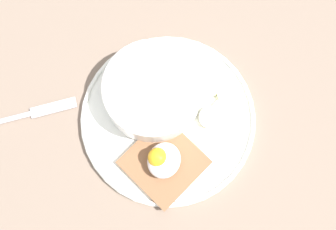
{
  "coord_description": "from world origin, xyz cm",
  "views": [
    {
      "loc": [
        -15.3,
        -6.02,
        70.79
      ],
      "look_at": [
        0.0,
        0.0,
        5.0
      ],
      "focal_mm": 50.0,
      "sensor_mm": 36.0,
      "label": 1
    }
  ],
  "objects_px": {
    "poached_egg": "(163,160)",
    "banana_slice_back": "(210,118)",
    "knife": "(34,113)",
    "banana_slice_left": "(209,86)",
    "oatmeal_bowl": "(153,92)",
    "banana_slice_front": "(223,110)",
    "toast_slice": "(164,163)",
    "banana_slice_right": "(229,94)"
  },
  "relations": [
    {
      "from": "oatmeal_bowl",
      "to": "banana_slice_right",
      "type": "bearing_deg",
      "value": -66.41
    },
    {
      "from": "banana_slice_front",
      "to": "banana_slice_right",
      "type": "distance_m",
      "value": 0.03
    },
    {
      "from": "toast_slice",
      "to": "knife",
      "type": "height_order",
      "value": "toast_slice"
    },
    {
      "from": "oatmeal_bowl",
      "to": "banana_slice_back",
      "type": "xyz_separation_m",
      "value": [
        0.0,
        -0.09,
        -0.02
      ]
    },
    {
      "from": "toast_slice",
      "to": "banana_slice_back",
      "type": "distance_m",
      "value": 0.09
    },
    {
      "from": "oatmeal_bowl",
      "to": "banana_slice_front",
      "type": "xyz_separation_m",
      "value": [
        0.02,
        -0.1,
        -0.02
      ]
    },
    {
      "from": "toast_slice",
      "to": "banana_slice_left",
      "type": "xyz_separation_m",
      "value": [
        0.13,
        -0.02,
        -0.0
      ]
    },
    {
      "from": "banana_slice_front",
      "to": "banana_slice_left",
      "type": "height_order",
      "value": "banana_slice_left"
    },
    {
      "from": "oatmeal_bowl",
      "to": "knife",
      "type": "relative_size",
      "value": 1.28
    },
    {
      "from": "banana_slice_back",
      "to": "banana_slice_right",
      "type": "relative_size",
      "value": 1.07
    },
    {
      "from": "banana_slice_front",
      "to": "banana_slice_left",
      "type": "bearing_deg",
      "value": 49.36
    },
    {
      "from": "banana_slice_right",
      "to": "oatmeal_bowl",
      "type": "bearing_deg",
      "value": 113.59
    },
    {
      "from": "knife",
      "to": "banana_slice_left",
      "type": "bearing_deg",
      "value": -60.31
    },
    {
      "from": "banana_slice_right",
      "to": "banana_slice_back",
      "type": "bearing_deg",
      "value": 163.16
    },
    {
      "from": "oatmeal_bowl",
      "to": "banana_slice_back",
      "type": "distance_m",
      "value": 0.09
    },
    {
      "from": "knife",
      "to": "banana_slice_right",
      "type": "bearing_deg",
      "value": -63.51
    },
    {
      "from": "banana_slice_front",
      "to": "banana_slice_left",
      "type": "distance_m",
      "value": 0.04
    },
    {
      "from": "toast_slice",
      "to": "knife",
      "type": "xyz_separation_m",
      "value": [
        -0.0,
        0.21,
        -0.01
      ]
    },
    {
      "from": "banana_slice_front",
      "to": "banana_slice_left",
      "type": "xyz_separation_m",
      "value": [
        0.03,
        0.03,
        0.0
      ]
    },
    {
      "from": "banana_slice_front",
      "to": "banana_slice_back",
      "type": "bearing_deg",
      "value": 144.72
    },
    {
      "from": "poached_egg",
      "to": "banana_slice_left",
      "type": "xyz_separation_m",
      "value": [
        0.13,
        -0.02,
        -0.02
      ]
    },
    {
      "from": "oatmeal_bowl",
      "to": "banana_slice_front",
      "type": "bearing_deg",
      "value": -79.38
    },
    {
      "from": "banana_slice_left",
      "to": "banana_slice_back",
      "type": "height_order",
      "value": "banana_slice_back"
    },
    {
      "from": "toast_slice",
      "to": "banana_slice_back",
      "type": "height_order",
      "value": "banana_slice_back"
    },
    {
      "from": "banana_slice_back",
      "to": "banana_slice_right",
      "type": "distance_m",
      "value": 0.05
    },
    {
      "from": "poached_egg",
      "to": "banana_slice_right",
      "type": "bearing_deg",
      "value": -22.48
    },
    {
      "from": "knife",
      "to": "banana_slice_back",
      "type": "bearing_deg",
      "value": -70.92
    },
    {
      "from": "oatmeal_bowl",
      "to": "banana_slice_left",
      "type": "relative_size",
      "value": 3.57
    },
    {
      "from": "toast_slice",
      "to": "banana_slice_right",
      "type": "relative_size",
      "value": 3.24
    },
    {
      "from": "banana_slice_left",
      "to": "knife",
      "type": "bearing_deg",
      "value": 119.69
    },
    {
      "from": "banana_slice_right",
      "to": "poached_egg",
      "type": "bearing_deg",
      "value": 157.52
    },
    {
      "from": "poached_egg",
      "to": "banana_slice_right",
      "type": "relative_size",
      "value": 1.29
    },
    {
      "from": "oatmeal_bowl",
      "to": "banana_slice_right",
      "type": "xyz_separation_m",
      "value": [
        0.05,
        -0.1,
        -0.02
      ]
    },
    {
      "from": "poached_egg",
      "to": "banana_slice_front",
      "type": "xyz_separation_m",
      "value": [
        0.11,
        -0.05,
        -0.02
      ]
    },
    {
      "from": "toast_slice",
      "to": "poached_egg",
      "type": "bearing_deg",
      "value": 94.07
    },
    {
      "from": "oatmeal_bowl",
      "to": "banana_slice_left",
      "type": "xyz_separation_m",
      "value": [
        0.05,
        -0.07,
        -0.02
      ]
    },
    {
      "from": "poached_egg",
      "to": "banana_slice_front",
      "type": "bearing_deg",
      "value": -27.23
    },
    {
      "from": "banana_slice_front",
      "to": "knife",
      "type": "bearing_deg",
      "value": 111.84
    },
    {
      "from": "banana_slice_right",
      "to": "knife",
      "type": "distance_m",
      "value": 0.3
    },
    {
      "from": "banana_slice_front",
      "to": "knife",
      "type": "height_order",
      "value": "banana_slice_front"
    },
    {
      "from": "toast_slice",
      "to": "banana_slice_left",
      "type": "bearing_deg",
      "value": -9.01
    },
    {
      "from": "poached_egg",
      "to": "banana_slice_back",
      "type": "xyz_separation_m",
      "value": [
        0.09,
        -0.04,
        -0.02
      ]
    }
  ]
}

